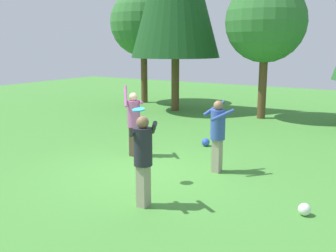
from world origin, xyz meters
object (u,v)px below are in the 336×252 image
at_px(person_catcher, 143,154).
at_px(ball_white, 304,209).
at_px(frisbee, 139,110).
at_px(ball_blue, 206,142).
at_px(tree_far_left, 144,23).
at_px(person_thrower, 134,118).
at_px(person_bystander, 218,130).
at_px(tree_center, 266,22).

bearing_deg(person_catcher, ball_white, -105.42).
height_order(frisbee, ball_blue, frisbee).
relative_size(frisbee, tree_far_left, 0.06).
bearing_deg(ball_white, person_thrower, 163.32).
relative_size(ball_blue, tree_far_left, 0.04).
xyz_separation_m(person_bystander, ball_blue, (-1.28, 1.99, -0.89)).
distance_m(person_bystander, ball_blue, 2.53).
bearing_deg(person_catcher, frisbee, 0.00).
bearing_deg(ball_white, ball_blue, 137.06).
height_order(person_bystander, tree_far_left, tree_far_left).
bearing_deg(person_bystander, person_thrower, -55.38).
bearing_deg(person_catcher, person_thrower, 0.32).
bearing_deg(person_bystander, tree_center, -132.91).
height_order(person_catcher, ball_blue, person_catcher).
bearing_deg(ball_blue, person_thrower, -121.85).
bearing_deg(tree_far_left, ball_white, -43.17).
height_order(frisbee, tree_center, tree_center).
xyz_separation_m(ball_white, tree_center, (-3.67, 8.51, 3.66)).
bearing_deg(ball_blue, tree_center, 90.74).
distance_m(person_catcher, tree_center, 10.11).
relative_size(frisbee, ball_white, 1.42).
distance_m(tree_center, tree_far_left, 6.63).
xyz_separation_m(person_thrower, person_catcher, (2.16, -2.60, -0.01)).
bearing_deg(ball_blue, person_bystander, -57.26).
bearing_deg(tree_far_left, ball_blue, -43.29).
bearing_deg(person_thrower, ball_white, 33.51).
xyz_separation_m(ball_blue, tree_far_left, (-6.61, 6.22, 3.84)).
xyz_separation_m(person_thrower, person_bystander, (2.47, -0.08, -0.01)).
height_order(ball_white, tree_center, tree_center).
relative_size(person_bystander, tree_center, 0.32).
height_order(person_catcher, frisbee, person_catcher).
height_order(person_bystander, ball_white, person_bystander).
xyz_separation_m(person_thrower, frisbee, (1.34, -1.61, 0.59)).
bearing_deg(frisbee, ball_blue, 92.46).
bearing_deg(ball_blue, frisbee, -87.54).
height_order(person_thrower, ball_blue, person_thrower).
relative_size(person_thrower, ball_blue, 7.93).
bearing_deg(person_bystander, tree_far_left, -99.77).
relative_size(frisbee, tree_center, 0.06).
bearing_deg(frisbee, person_catcher, -50.70).
relative_size(person_thrower, tree_far_left, 0.34).
relative_size(person_catcher, person_bystander, 1.00).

